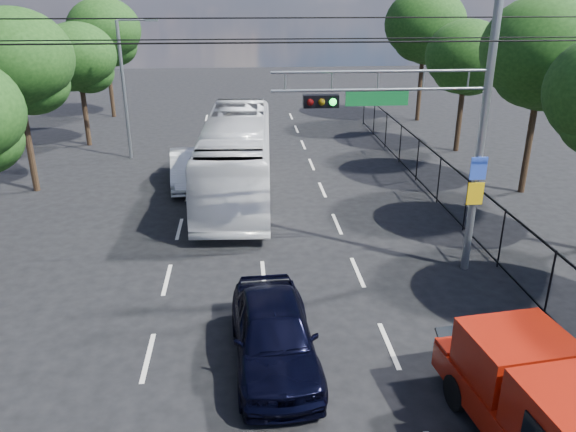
{
  "coord_description": "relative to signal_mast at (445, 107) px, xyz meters",
  "views": [
    {
      "loc": [
        -0.54,
        -7.67,
        8.32
      ],
      "look_at": [
        0.61,
        6.02,
        2.8
      ],
      "focal_mm": 35.0,
      "sensor_mm": 36.0,
      "label": 1
    }
  ],
  "objects": [
    {
      "name": "lane_markings",
      "position": [
        -5.28,
        6.01,
        -5.24
      ],
      "size": [
        6.12,
        38.0,
        0.01
      ],
      "color": "beige",
      "rests_on": "ground"
    },
    {
      "name": "signal_mast",
      "position": [
        0.0,
        0.0,
        0.0
      ],
      "size": [
        6.43,
        0.39,
        9.5
      ],
      "color": "slate",
      "rests_on": "ground"
    },
    {
      "name": "streetlight_left",
      "position": [
        -11.62,
        14.01,
        -1.3
      ],
      "size": [
        2.09,
        0.22,
        7.08
      ],
      "color": "slate",
      "rests_on": "ground"
    },
    {
      "name": "utility_wires",
      "position": [
        -5.28,
        0.84,
        1.99
      ],
      "size": [
        22.0,
        5.04,
        0.74
      ],
      "color": "black",
      "rests_on": "ground"
    },
    {
      "name": "fence_right",
      "position": [
        2.32,
        4.18,
        -4.21
      ],
      "size": [
        0.06,
        34.03,
        2.0
      ],
      "color": "black",
      "rests_on": "ground"
    },
    {
      "name": "tree_right_c",
      "position": [
        6.53,
        7.03,
        0.49
      ],
      "size": [
        5.1,
        5.1,
        8.29
      ],
      "color": "black",
      "rests_on": "ground"
    },
    {
      "name": "tree_right_d",
      "position": [
        6.13,
        14.03,
        -0.39
      ],
      "size": [
        4.32,
        4.32,
        7.02
      ],
      "color": "black",
      "rests_on": "ground"
    },
    {
      "name": "tree_right_e",
      "position": [
        6.33,
        22.03,
        0.69
      ],
      "size": [
        5.28,
        5.28,
        8.58
      ],
      "color": "black",
      "rests_on": "ground"
    },
    {
      "name": "tree_left_c",
      "position": [
        -15.07,
        9.03,
        0.15
      ],
      "size": [
        4.8,
        4.8,
        7.8
      ],
      "color": "black",
      "rests_on": "ground"
    },
    {
      "name": "tree_left_d",
      "position": [
        -14.67,
        17.03,
        -0.52
      ],
      "size": [
        4.2,
        4.2,
        6.83
      ],
      "color": "black",
      "rests_on": "ground"
    },
    {
      "name": "tree_left_e",
      "position": [
        -14.87,
        25.03,
        0.29
      ],
      "size": [
        4.92,
        4.92,
        7.99
      ],
      "color": "black",
      "rests_on": "ground"
    },
    {
      "name": "red_pickup",
      "position": [
        -0.27,
        -7.97,
        -4.11
      ],
      "size": [
        2.73,
        5.89,
        2.12
      ],
      "color": "black",
      "rests_on": "ground"
    },
    {
      "name": "navy_hatchback",
      "position": [
        -5.22,
        -4.45,
        -4.43
      ],
      "size": [
        2.16,
        4.87,
        1.63
      ],
      "primitive_type": "imported",
      "rotation": [
        0.0,
        0.0,
        0.05
      ],
      "color": "black",
      "rests_on": "ground"
    },
    {
      "name": "white_bus",
      "position": [
        -6.07,
        8.01,
        -3.57
      ],
      "size": [
        3.37,
        12.11,
        3.34
      ],
      "primitive_type": "imported",
      "rotation": [
        0.0,
        0.0,
        -0.05
      ],
      "color": "white",
      "rests_on": "ground"
    },
    {
      "name": "white_van",
      "position": [
        -8.28,
        9.22,
        -4.47
      ],
      "size": [
        2.1,
        4.85,
        1.55
      ],
      "primitive_type": "imported",
      "rotation": [
        0.0,
        0.0,
        0.1
      ],
      "color": "silver",
      "rests_on": "ground"
    }
  ]
}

